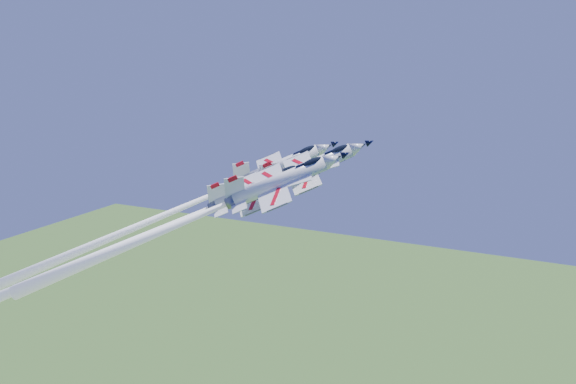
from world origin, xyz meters
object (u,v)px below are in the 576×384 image
at_px(jet_left, 156,219).
at_px(jet_right, 188,220).
at_px(jet_slot, 131,242).
at_px(jet_lead, 201,213).

height_order(jet_left, jet_right, jet_left).
xyz_separation_m(jet_right, jet_slot, (-10.94, 0.52, -4.81)).
bearing_deg(jet_lead, jet_slot, -87.86).
bearing_deg(jet_lead, jet_right, -15.88).
bearing_deg(jet_left, jet_right, 19.21).
relative_size(jet_right, jet_slot, 0.76).
relative_size(jet_left, jet_right, 1.37).
bearing_deg(jet_right, jet_slot, -128.67).
distance_m(jet_left, jet_slot, 8.45).
bearing_deg(jet_slot, jet_left, 154.94).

